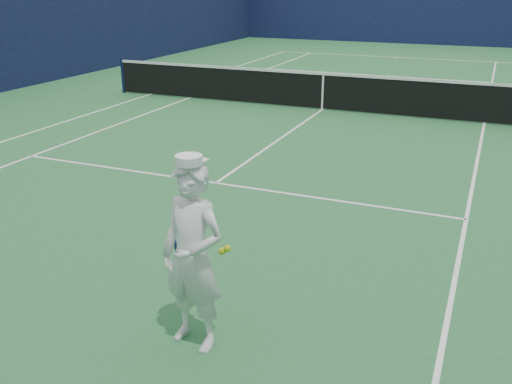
% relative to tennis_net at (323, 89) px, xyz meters
% --- Properties ---
extents(ground, '(80.00, 80.00, 0.00)m').
position_rel_tennis_net_xyz_m(ground, '(0.00, 0.00, -0.55)').
color(ground, '#276736').
rests_on(ground, ground).
extents(court_markings, '(11.03, 23.83, 0.01)m').
position_rel_tennis_net_xyz_m(court_markings, '(0.00, 0.00, -0.55)').
color(court_markings, white).
rests_on(court_markings, ground).
extents(windscreen_fence, '(20.12, 36.12, 4.00)m').
position_rel_tennis_net_xyz_m(windscreen_fence, '(0.00, 0.00, 1.45)').
color(windscreen_fence, '#10163D').
rests_on(windscreen_fence, ground).
extents(tennis_net, '(12.88, 0.09, 1.07)m').
position_rel_tennis_net_xyz_m(tennis_net, '(0.00, 0.00, 0.00)').
color(tennis_net, '#141E4C').
rests_on(tennis_net, ground).
extents(tennis_player, '(0.76, 0.59, 1.90)m').
position_rel_tennis_net_xyz_m(tennis_player, '(1.89, -10.59, 0.37)').
color(tennis_player, white).
rests_on(tennis_player, ground).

